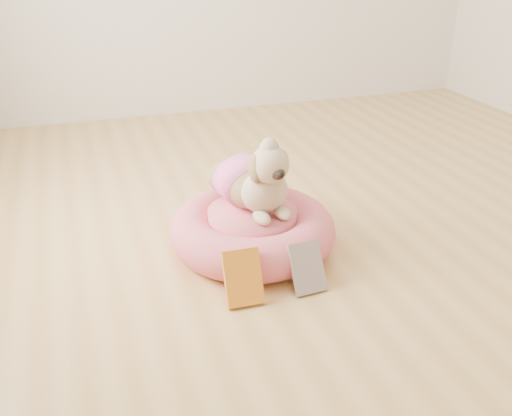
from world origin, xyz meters
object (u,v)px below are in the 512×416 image
object	(u,v)px
pet_bed	(252,230)
book_white	(307,267)
book_yellow	(243,277)
dog	(254,168)

from	to	relation	value
pet_bed	book_white	xyz separation A→B (m)	(0.10, -0.36, 0.00)
pet_bed	book_yellow	world-z (taller)	book_yellow
pet_bed	book_white	world-z (taller)	pet_bed
dog	book_yellow	xyz separation A→B (m)	(-0.17, -0.40, -0.26)
book_yellow	book_white	xyz separation A→B (m)	(0.26, 0.00, -0.01)
pet_bed	dog	bearing A→B (deg)	63.55
pet_bed	book_white	distance (m)	0.38
pet_bed	book_yellow	xyz separation A→B (m)	(-0.16, -0.36, 0.01)
dog	book_white	world-z (taller)	dog
pet_bed	book_yellow	bearing A→B (deg)	-113.15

